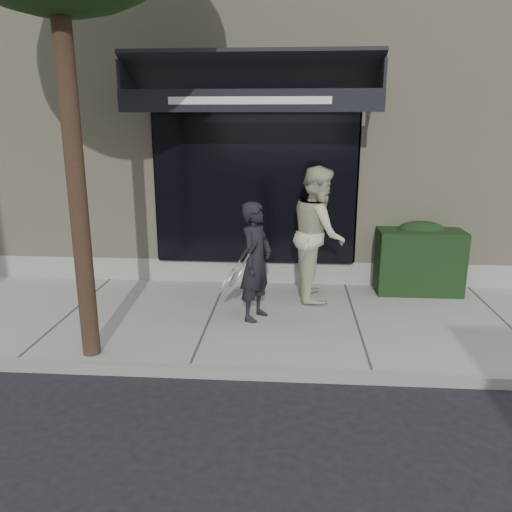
{
  "coord_description": "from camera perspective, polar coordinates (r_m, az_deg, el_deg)",
  "views": [
    {
      "loc": [
        -0.9,
        -6.48,
        2.72
      ],
      "look_at": [
        -1.42,
        0.6,
        0.82
      ],
      "focal_mm": 35.0,
      "sensor_mm": 36.0,
      "label": 1
    }
  ],
  "objects": [
    {
      "name": "ground",
      "position": [
        7.08,
        11.26,
        -7.92
      ],
      "size": [
        80.0,
        80.0,
        0.0
      ],
      "primitive_type": "plane",
      "color": "black",
      "rests_on": "ground"
    },
    {
      "name": "sidewalk",
      "position": [
        7.06,
        11.28,
        -7.47
      ],
      "size": [
        20.0,
        3.0,
        0.12
      ],
      "primitive_type": "cube",
      "color": "gray",
      "rests_on": "ground"
    },
    {
      "name": "curb",
      "position": [
        5.67,
        13.18,
        -13.34
      ],
      "size": [
        20.0,
        0.1,
        0.14
      ],
      "primitive_type": "cube",
      "color": "gray",
      "rests_on": "ground"
    },
    {
      "name": "building_facade",
      "position": [
        11.47,
        8.94,
        14.9
      ],
      "size": [
        14.3,
        8.04,
        5.64
      ],
      "color": "tan",
      "rests_on": "ground"
    },
    {
      "name": "hedge",
      "position": [
        8.24,
        18.07,
        -0.26
      ],
      "size": [
        1.3,
        0.7,
        1.14
      ],
      "color": "black",
      "rests_on": "sidewalk"
    },
    {
      "name": "pedestrian_front",
      "position": [
        6.66,
        -0.04,
        -0.67
      ],
      "size": [
        0.75,
        0.84,
        1.61
      ],
      "color": "black",
      "rests_on": "sidewalk"
    },
    {
      "name": "pedestrian_back",
      "position": [
        7.51,
        7.12,
        2.57
      ],
      "size": [
        0.82,
        1.02,
        2.0
      ],
      "color": "beige",
      "rests_on": "sidewalk"
    }
  ]
}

